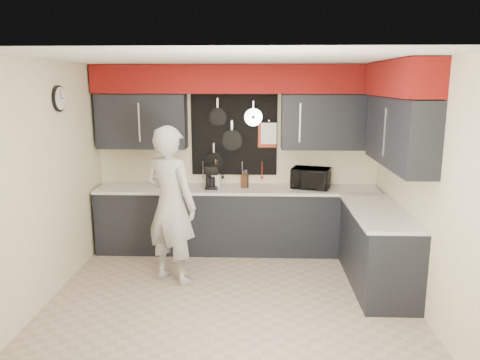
{
  "coord_description": "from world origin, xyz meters",
  "views": [
    {
      "loc": [
        0.28,
        -4.9,
        2.37
      ],
      "look_at": [
        0.08,
        0.5,
        1.23
      ],
      "focal_mm": 35.0,
      "sensor_mm": 36.0,
      "label": 1
    }
  ],
  "objects_px": {
    "utensil_crock": "(215,181)",
    "person": "(171,205)",
    "knife_block": "(245,181)",
    "coffee_maker": "(212,176)",
    "microwave": "(311,178)"
  },
  "relations": [
    {
      "from": "utensil_crock",
      "to": "person",
      "type": "distance_m",
      "value": 1.18
    },
    {
      "from": "microwave",
      "to": "utensil_crock",
      "type": "height_order",
      "value": "microwave"
    },
    {
      "from": "microwave",
      "to": "coffee_maker",
      "type": "height_order",
      "value": "coffee_maker"
    },
    {
      "from": "microwave",
      "to": "knife_block",
      "type": "bearing_deg",
      "value": -163.15
    },
    {
      "from": "microwave",
      "to": "knife_block",
      "type": "relative_size",
      "value": 2.63
    },
    {
      "from": "coffee_maker",
      "to": "person",
      "type": "distance_m",
      "value": 1.11
    },
    {
      "from": "knife_block",
      "to": "coffee_maker",
      "type": "distance_m",
      "value": 0.46
    },
    {
      "from": "knife_block",
      "to": "person",
      "type": "bearing_deg",
      "value": -111.64
    },
    {
      "from": "knife_block",
      "to": "coffee_maker",
      "type": "bearing_deg",
      "value": -158.46
    },
    {
      "from": "person",
      "to": "microwave",
      "type": "bearing_deg",
      "value": -119.8
    },
    {
      "from": "coffee_maker",
      "to": "person",
      "type": "height_order",
      "value": "person"
    },
    {
      "from": "knife_block",
      "to": "coffee_maker",
      "type": "height_order",
      "value": "coffee_maker"
    },
    {
      "from": "coffee_maker",
      "to": "utensil_crock",
      "type": "bearing_deg",
      "value": 51.71
    },
    {
      "from": "knife_block",
      "to": "coffee_maker",
      "type": "xyz_separation_m",
      "value": [
        -0.46,
        -0.04,
        0.07
      ]
    },
    {
      "from": "coffee_maker",
      "to": "person",
      "type": "bearing_deg",
      "value": -112.1
    }
  ]
}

